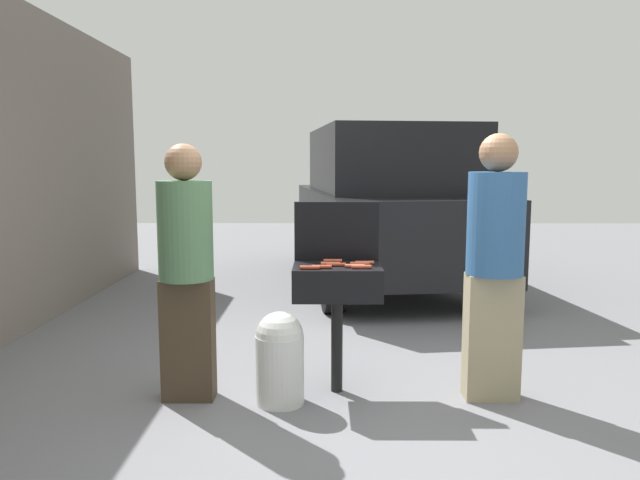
{
  "coord_description": "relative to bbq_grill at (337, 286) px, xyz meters",
  "views": [
    {
      "loc": [
        -0.28,
        -3.9,
        1.58
      ],
      "look_at": [
        -0.31,
        0.67,
        1.0
      ],
      "focal_mm": 34.03,
      "sensor_mm": 36.0,
      "label": 1
    }
  ],
  "objects": [
    {
      "name": "ground_plane",
      "position": [
        0.19,
        -0.17,
        -0.75
      ],
      "size": [
        24.0,
        24.0,
        0.0
      ],
      "primitive_type": "plane",
      "color": "slate"
    },
    {
      "name": "bbq_grill",
      "position": [
        0.0,
        0.0,
        0.0
      ],
      "size": [
        0.6,
        0.44,
        0.89
      ],
      "color": "black",
      "rests_on": "ground"
    },
    {
      "name": "grill_lid_open",
      "position": [
        -0.0,
        0.22,
        0.35
      ],
      "size": [
        0.6,
        0.05,
        0.42
      ],
      "primitive_type": "cube",
      "color": "black",
      "rests_on": "bbq_grill"
    },
    {
      "name": "hot_dog_0",
      "position": [
        -0.1,
        -0.13,
        0.15
      ],
      "size": [
        0.13,
        0.03,
        0.03
      ],
      "primitive_type": "cylinder",
      "rotation": [
        0.0,
        1.57,
        0.05
      ],
      "color": "#AD4228",
      "rests_on": "bbq_grill"
    },
    {
      "name": "hot_dog_1",
      "position": [
        -0.18,
        -0.16,
        0.15
      ],
      "size": [
        0.13,
        0.03,
        0.03
      ],
      "primitive_type": "cylinder",
      "rotation": [
        0.0,
        1.57,
        -0.04
      ],
      "color": "#AD4228",
      "rests_on": "bbq_grill"
    },
    {
      "name": "hot_dog_2",
      "position": [
        0.19,
        0.04,
        0.15
      ],
      "size": [
        0.13,
        0.03,
        0.03
      ],
      "primitive_type": "cylinder",
      "rotation": [
        0.0,
        1.57,
        0.05
      ],
      "color": "#B74C33",
      "rests_on": "bbq_grill"
    },
    {
      "name": "hot_dog_3",
      "position": [
        0.15,
        -0.01,
        0.15
      ],
      "size": [
        0.13,
        0.03,
        0.03
      ],
      "primitive_type": "cylinder",
      "rotation": [
        0.0,
        1.57,
        -0.03
      ],
      "color": "#B74C33",
      "rests_on": "bbq_grill"
    },
    {
      "name": "hot_dog_4",
      "position": [
        0.16,
        -0.13,
        0.15
      ],
      "size": [
        0.13,
        0.03,
        0.03
      ],
      "primitive_type": "cylinder",
      "rotation": [
        0.0,
        1.57,
        0.02
      ],
      "color": "#B74C33",
      "rests_on": "bbq_grill"
    },
    {
      "name": "hot_dog_5",
      "position": [
        -0.03,
        0.12,
        0.15
      ],
      "size": [
        0.13,
        0.03,
        0.03
      ],
      "primitive_type": "cylinder",
      "rotation": [
        0.0,
        1.57,
        -0.05
      ],
      "color": "#AD4228",
      "rests_on": "bbq_grill"
    },
    {
      "name": "hot_dog_6",
      "position": [
        -0.05,
        -0.01,
        0.15
      ],
      "size": [
        0.13,
        0.03,
        0.03
      ],
      "primitive_type": "cylinder",
      "rotation": [
        0.0,
        1.57,
        -0.01
      ],
      "color": "#C6593D",
      "rests_on": "bbq_grill"
    },
    {
      "name": "hot_dog_7",
      "position": [
        0.11,
        -0.1,
        0.15
      ],
      "size": [
        0.13,
        0.04,
        0.03
      ],
      "primitive_type": "cylinder",
      "rotation": [
        0.0,
        1.57,
        -0.08
      ],
      "color": "#C6593D",
      "rests_on": "bbq_grill"
    },
    {
      "name": "hot_dog_8",
      "position": [
        -0.01,
        -0.04,
        0.15
      ],
      "size": [
        0.13,
        0.03,
        0.03
      ],
      "primitive_type": "cylinder",
      "rotation": [
        0.0,
        1.57,
        0.01
      ],
      "color": "#AD4228",
      "rests_on": "bbq_grill"
    },
    {
      "name": "propane_tank",
      "position": [
        -0.38,
        -0.22,
        -0.43
      ],
      "size": [
        0.32,
        0.32,
        0.62
      ],
      "color": "silver",
      "rests_on": "ground"
    },
    {
      "name": "person_left",
      "position": [
        -1.0,
        -0.14,
        0.18
      ],
      "size": [
        0.36,
        0.36,
        1.71
      ],
      "rotation": [
        0.0,
        0.0,
        -0.15
      ],
      "color": "#3F3323",
      "rests_on": "ground"
    },
    {
      "name": "person_right",
      "position": [
        1.04,
        -0.12,
        0.21
      ],
      "size": [
        0.37,
        0.37,
        1.77
      ],
      "rotation": [
        0.0,
        0.0,
        2.86
      ],
      "color": "gray",
      "rests_on": "ground"
    },
    {
      "name": "parked_minivan",
      "position": [
        0.72,
        3.83,
        0.28
      ],
      "size": [
        2.47,
        4.6,
        2.02
      ],
      "rotation": [
        0.0,
        0.0,
        3.26
      ],
      "color": "black",
      "rests_on": "ground"
    }
  ]
}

